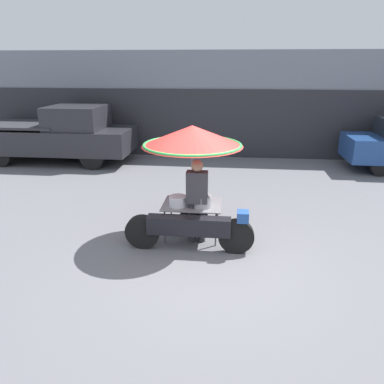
# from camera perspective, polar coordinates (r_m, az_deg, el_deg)

# --- Properties ---
(ground_plane) EXTENTS (36.00, 36.00, 0.00)m
(ground_plane) POSITION_cam_1_polar(r_m,az_deg,el_deg) (6.45, 2.68, -10.45)
(ground_plane) COLOR slate
(shopfront_building) EXTENTS (28.00, 2.06, 3.60)m
(shopfront_building) POSITION_cam_1_polar(r_m,az_deg,el_deg) (14.23, 5.14, 13.37)
(shopfront_building) COLOR gray
(shopfront_building) RESTS_ON ground
(vendor_motorcycle_cart) EXTENTS (2.29, 1.81, 2.14)m
(vendor_motorcycle_cart) POSITION_cam_1_polar(r_m,az_deg,el_deg) (6.67, 0.02, 5.77)
(vendor_motorcycle_cart) COLOR black
(vendor_motorcycle_cart) RESTS_ON ground
(vendor_person) EXTENTS (0.38, 0.22, 1.57)m
(vendor_person) POSITION_cam_1_polar(r_m,az_deg,el_deg) (6.77, 0.76, -0.80)
(vendor_person) COLOR #2D2D33
(vendor_person) RESTS_ON ground
(pickup_truck) EXTENTS (5.10, 1.98, 1.88)m
(pickup_truck) POSITION_cam_1_polar(r_m,az_deg,el_deg) (13.37, -19.53, 8.21)
(pickup_truck) COLOR black
(pickup_truck) RESTS_ON ground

